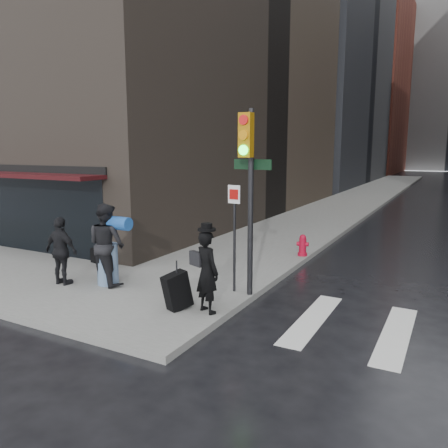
{
  "coord_description": "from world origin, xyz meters",
  "views": [
    {
      "loc": [
        5.89,
        -7.29,
        3.41
      ],
      "look_at": [
        0.06,
        3.6,
        1.3
      ],
      "focal_mm": 35.0,
      "sensor_mm": 36.0,
      "label": 1
    }
  ],
  "objects": [
    {
      "name": "traffic_light",
      "position": [
        1.86,
        1.32,
        2.81
      ],
      "size": [
        1.03,
        0.5,
        4.13
      ],
      "rotation": [
        0.0,
        0.0,
        -0.08
      ],
      "color": "black",
      "rests_on": "ground"
    },
    {
      "name": "ground",
      "position": [
        0.0,
        0.0,
        0.0
      ],
      "size": [
        140.0,
        140.0,
        0.0
      ],
      "primitive_type": "plane",
      "color": "black",
      "rests_on": "ground"
    },
    {
      "name": "bldg_left_far",
      "position": [
        -13.0,
        62.0,
        13.0
      ],
      "size": [
        22.0,
        20.0,
        26.0
      ],
      "primitive_type": "cube",
      "color": "brown",
      "rests_on": "ground"
    },
    {
      "name": "man_greycoat",
      "position": [
        -2.45,
        -0.06,
        0.98
      ],
      "size": [
        0.98,
        0.41,
        1.67
      ],
      "rotation": [
        0.0,
        0.0,
        3.15
      ],
      "color": "black",
      "rests_on": "ground"
    },
    {
      "name": "man_overcoat",
      "position": [
        1.47,
        -0.03,
        0.93
      ],
      "size": [
        1.23,
        0.83,
        1.86
      ],
      "rotation": [
        0.0,
        0.0,
        2.75
      ],
      "color": "black",
      "rests_on": "ground"
    },
    {
      "name": "man_jeans",
      "position": [
        -1.49,
        0.49,
        1.15
      ],
      "size": [
        1.4,
        0.95,
        2.0
      ],
      "rotation": [
        0.0,
        0.0,
        2.96
      ],
      "color": "black",
      "rests_on": "ground"
    },
    {
      "name": "fire_hydrant",
      "position": [
        1.8,
        5.54,
        0.45
      ],
      "size": [
        0.38,
        0.29,
        0.67
      ],
      "rotation": [
        0.0,
        0.0,
        0.15
      ],
      "color": "#A30A23",
      "rests_on": "ground"
    },
    {
      "name": "sidewalk_left",
      "position": [
        0.0,
        27.0,
        0.07
      ],
      "size": [
        4.0,
        50.0,
        0.15
      ],
      "primitive_type": "cube",
      "color": "slate",
      "rests_on": "ground"
    },
    {
      "name": "storefront",
      "position": [
        -7.0,
        1.9,
        1.83
      ],
      "size": [
        8.4,
        1.11,
        2.83
      ],
      "color": "black",
      "rests_on": "ground"
    },
    {
      "name": "bldg_left_mid",
      "position": [
        -13.0,
        38.0,
        17.0
      ],
      "size": [
        22.0,
        24.0,
        34.0
      ],
      "primitive_type": "cube",
      "color": "slate",
      "rests_on": "ground"
    }
  ]
}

